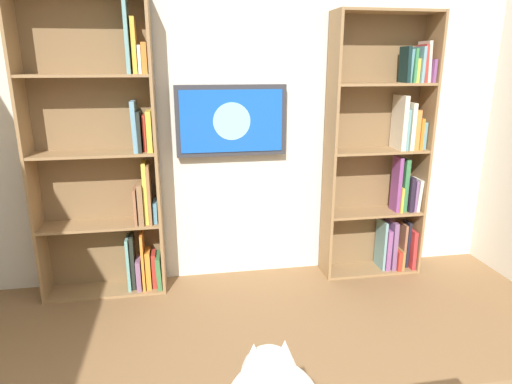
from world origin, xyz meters
TOP-DOWN VIEW (x-y plane):
  - wall_back at (0.00, -2.23)m, footprint 4.52×0.06m
  - bookshelf_left at (-1.20, -2.06)m, footprint 0.83×0.28m
  - bookshelf_right at (1.00, -2.07)m, footprint 0.92×0.28m
  - wall_mounted_tv at (0.08, -2.15)m, footprint 0.86×0.07m

SIDE VIEW (x-z plane):
  - bookshelf_left at x=-1.20m, z-range -0.08..2.06m
  - bookshelf_right at x=1.00m, z-range -0.09..2.15m
  - wall_mounted_tv at x=0.08m, z-range 1.05..1.60m
  - wall_back at x=0.00m, z-range 0.00..2.70m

